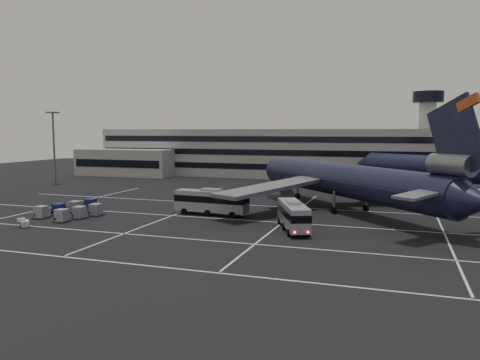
% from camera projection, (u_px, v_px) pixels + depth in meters
% --- Properties ---
extents(ground, '(260.00, 260.00, 0.00)m').
position_uv_depth(ground, '(197.00, 223.00, 69.01)').
color(ground, black).
rests_on(ground, ground).
extents(lane_markings, '(90.00, 55.62, 0.01)m').
position_uv_depth(lane_markings, '(205.00, 222.00, 69.39)').
color(lane_markings, silver).
rests_on(lane_markings, ground).
extents(terminal, '(125.00, 26.00, 24.00)m').
position_uv_depth(terminal, '(287.00, 153.00, 136.24)').
color(terminal, gray).
rests_on(terminal, ground).
extents(hills, '(352.00, 180.00, 44.00)m').
position_uv_depth(hills, '(375.00, 184.00, 224.67)').
color(hills, '#38332B').
rests_on(hills, ground).
extents(lightpole_left, '(2.40, 2.40, 18.28)m').
position_uv_depth(lightpole_left, '(54.00, 138.00, 118.29)').
color(lightpole_left, slate).
rests_on(lightpole_left, ground).
extents(trijet_main, '(42.78, 46.49, 18.08)m').
position_uv_depth(trijet_main, '(345.00, 180.00, 78.48)').
color(trijet_main, black).
rests_on(trijet_main, ground).
extents(trijet_far, '(50.01, 38.88, 18.08)m').
position_uv_depth(trijet_far, '(468.00, 169.00, 98.41)').
color(trijet_far, black).
rests_on(trijet_far, ground).
extents(bus_near, '(6.86, 11.59, 4.04)m').
position_uv_depth(bus_near, '(293.00, 214.00, 63.65)').
color(bus_near, gray).
rests_on(bus_near, ground).
extents(bus_far, '(12.27, 3.71, 4.28)m').
position_uv_depth(bus_far, '(211.00, 201.00, 74.95)').
color(bus_far, gray).
rests_on(bus_far, ground).
extents(tug_a, '(1.64, 2.54, 1.56)m').
position_uv_depth(tug_a, '(91.00, 205.00, 81.25)').
color(tug_a, '#B9B8B4').
rests_on(tug_a, ground).
extents(tug_b, '(2.21, 2.20, 1.26)m').
position_uv_depth(tug_b, '(25.00, 223.00, 65.74)').
color(tug_b, '#B9B8B4').
rests_on(tug_b, ground).
extents(uld_cluster, '(9.08, 13.01, 1.91)m').
position_uv_depth(uld_cluster, '(72.00, 210.00, 74.34)').
color(uld_cluster, '#2D2D30').
rests_on(uld_cluster, ground).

